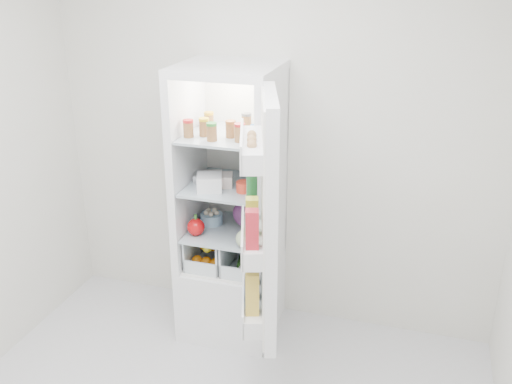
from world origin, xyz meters
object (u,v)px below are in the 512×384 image
(fridge_door, at_px, (264,224))
(red_cabbage, at_px, (247,213))
(refrigerator, at_px, (233,236))
(mushroom_bowl, at_px, (212,218))

(fridge_door, bearing_deg, red_cabbage, 7.52)
(refrigerator, height_order, mushroom_bowl, refrigerator)
(refrigerator, bearing_deg, fridge_door, -57.83)
(red_cabbage, distance_m, mushroom_bowl, 0.24)
(red_cabbage, bearing_deg, fridge_door, -64.79)
(red_cabbage, distance_m, fridge_door, 0.75)
(red_cabbage, xyz_separation_m, fridge_door, (0.30, -0.64, 0.25))
(red_cabbage, height_order, fridge_door, fridge_door)
(refrigerator, relative_size, red_cabbage, 9.85)
(mushroom_bowl, relative_size, fridge_door, 0.11)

